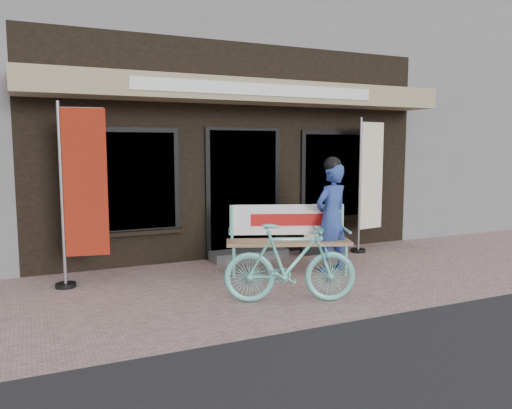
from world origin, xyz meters
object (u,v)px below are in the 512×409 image
person (332,215)px  menu_stand (312,231)px  nobori_cream (369,183)px  bicycle (290,263)px  nobori_red (82,193)px  bench (288,233)px

person → menu_stand: 1.18m
nobori_cream → menu_stand: (-1.12, 0.08, -0.81)m
person → nobori_cream: (1.42, 0.97, 0.38)m
nobori_cream → menu_stand: size_ratio=2.87×
bicycle → menu_stand: (1.60, 2.17, -0.05)m
nobori_red → menu_stand: size_ratio=2.96×
bench → bicycle: (-0.69, -1.36, -0.11)m
bench → nobori_red: 3.00m
nobori_red → nobori_cream: bearing=14.5°
bench → bicycle: 1.53m
person → bench: bearing=144.3°
bicycle → nobori_red: bearing=73.2°
menu_stand → nobori_cream: bearing=-0.5°
bench → person: bearing=-0.4°
bench → menu_stand: 1.24m
person → bicycle: 1.76m
bench → bicycle: bearing=-96.0°
menu_stand → nobori_red: bearing=-170.0°
bench → nobori_cream: 2.26m
person → bicycle: bearing=-153.8°
person → nobori_cream: size_ratio=0.73×
person → bicycle: size_ratio=1.08×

